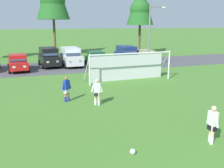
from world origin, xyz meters
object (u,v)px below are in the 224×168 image
at_px(player_midfield_center, 97,92).
at_px(street_lamp, 151,37).
at_px(parked_car_slot_right, 96,59).
at_px(player_defender_far, 212,125).
at_px(parked_car_slot_center, 49,57).
at_px(soccer_ball, 133,152).
at_px(parked_car_slot_far_right, 127,55).
at_px(player_striker_near, 67,89).
at_px(parked_car_slot_center_left, 18,63).
at_px(parked_car_slot_center_right, 71,57).
at_px(soccer_goal, 128,66).
at_px(parked_car_slot_end, 145,57).

distance_m(player_midfield_center, street_lamp, 13.79).
height_order(parked_car_slot_right, street_lamp, street_lamp).
bearing_deg(player_defender_far, parked_car_slot_center, 101.93).
relative_size(soccer_ball, parked_car_slot_center, 0.05).
bearing_deg(parked_car_slot_far_right, parked_car_slot_right, -169.90).
height_order(player_striker_near, parked_car_slot_center_left, parked_car_slot_center_left).
height_order(player_defender_far, parked_car_slot_center_right, parked_car_slot_center_right).
bearing_deg(player_defender_far, street_lamp, 70.90).
bearing_deg(parked_car_slot_center_left, parked_car_slot_center, 26.38).
bearing_deg(player_defender_far, parked_car_slot_far_right, 77.27).
height_order(player_defender_far, parked_car_slot_far_right, parked_car_slot_far_right).
bearing_deg(player_striker_near, street_lamp, 40.07).
distance_m(parked_car_slot_center, parked_car_slot_right, 5.45).
bearing_deg(street_lamp, parked_car_slot_far_right, 103.64).
xyz_separation_m(soccer_goal, player_defender_far, (-1.25, -12.13, -0.47)).
distance_m(parked_car_slot_right, parked_car_slot_end, 6.06).
height_order(soccer_goal, player_striker_near, soccer_goal).
bearing_deg(soccer_goal, parked_car_slot_center_left, 139.28).
relative_size(player_midfield_center, player_defender_far, 1.00).
xyz_separation_m(player_defender_far, parked_car_slot_end, (6.66, 19.73, 0.05)).
height_order(parked_car_slot_right, parked_car_slot_end, same).
distance_m(player_midfield_center, player_defender_far, 7.13).
bearing_deg(player_defender_far, parked_car_slot_center_left, 111.63).
height_order(player_midfield_center, parked_car_slot_far_right, parked_car_slot_far_right).
relative_size(soccer_goal, parked_car_slot_far_right, 1.59).
bearing_deg(parked_car_slot_right, parked_car_slot_center_right, 160.02).
bearing_deg(player_defender_far, parked_car_slot_center_right, 95.84).
bearing_deg(player_defender_far, parked_car_slot_end, 71.34).
distance_m(player_striker_near, parked_car_slot_center_left, 12.74).
bearing_deg(parked_car_slot_center_right, parked_car_slot_center_left, -169.50).
distance_m(player_striker_near, player_defender_far, 9.08).
bearing_deg(soccer_ball, player_striker_near, 99.91).
bearing_deg(parked_car_slot_end, soccer_goal, -125.47).
xyz_separation_m(player_midfield_center, parked_car_slot_right, (3.78, 13.72, 0.05)).
distance_m(soccer_ball, player_midfield_center, 6.24).
distance_m(player_striker_near, parked_car_slot_center_right, 13.68).
height_order(parked_car_slot_center, parked_car_slot_far_right, same).
bearing_deg(parked_car_slot_right, soccer_ball, -101.67).
bearing_deg(parked_car_slot_center_right, player_striker_near, -101.18).
height_order(parked_car_slot_center_left, street_lamp, street_lamp).
distance_m(player_defender_far, parked_car_slot_center_right, 21.23).
distance_m(parked_car_slot_center_left, parked_car_slot_center, 3.76).
relative_size(parked_car_slot_center, street_lamp, 0.71).
relative_size(player_defender_far, parked_car_slot_far_right, 0.35).
relative_size(soccer_ball, parked_car_slot_center_left, 0.05).
height_order(soccer_ball, street_lamp, street_lamp).
relative_size(player_striker_near, player_midfield_center, 1.00).
xyz_separation_m(parked_car_slot_end, street_lamp, (-0.92, -3.15, 2.60)).
bearing_deg(soccer_goal, parked_car_slot_center_right, 110.77).
bearing_deg(player_midfield_center, parked_car_slot_far_right, 61.40).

